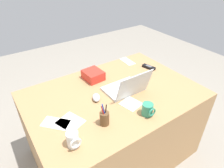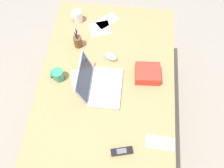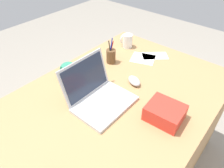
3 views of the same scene
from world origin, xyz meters
The scene contains 11 objects.
ground_plane centered at (0.00, 0.00, 0.00)m, with size 6.00×6.00×0.00m, color gray.
desk centered at (0.00, 0.00, 0.36)m, with size 1.37×0.96×0.71m, color tan.
laptop centered at (-0.09, 0.04, 0.76)m, with size 0.31×0.28×0.22m.
computer_mouse centered at (0.16, -0.01, 0.73)m, with size 0.06×0.10×0.04m, color silver.
coffee_mug_white centered at (0.49, 0.30, 0.77)m, with size 0.07×0.08×0.10m.
coffee_mug_tall centered at (-0.05, 0.34, 0.76)m, with size 0.08×0.09×0.09m.
pen_holder centered at (0.25, 0.25, 0.76)m, with size 0.06×0.06×0.18m.
snack_bag centered at (0.03, -0.28, 0.75)m, with size 0.15×0.17×0.08m, color red.
paper_note_left centered at (0.51, 0.06, 0.72)m, with size 0.10×0.18×0.00m, color white.
paper_note_right centered at (-0.03, 0.18, 0.72)m, with size 0.13×0.14×0.00m, color white.
paper_note_front centered at (0.43, 0.11, 0.72)m, with size 0.14×0.16×0.00m, color white.
Camera 3 is at (-0.67, -0.53, 1.50)m, focal length 33.27 mm.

